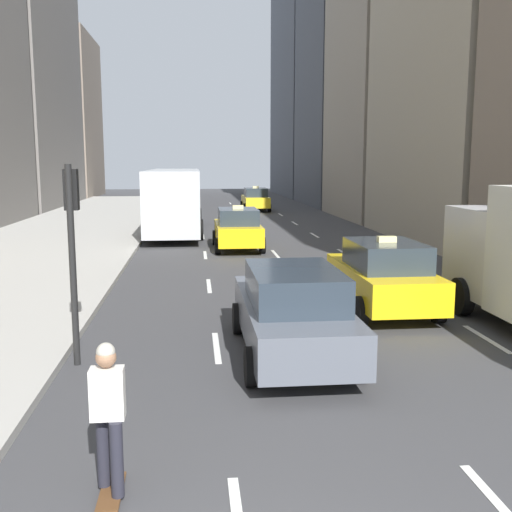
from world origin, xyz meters
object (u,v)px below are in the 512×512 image
skateboarder (108,413)px  traffic_light_pole (72,232)px  taxi_lead (255,199)px  city_bus (175,198)px  sedan_black_near (292,311)px  taxi_third (383,275)px  taxi_second (238,229)px

skateboarder → traffic_light_pole: bearing=104.7°
taxi_lead → city_bus: size_ratio=0.38×
skateboarder → taxi_lead: bearing=81.9°
taxi_lead → city_bus: city_bus is taller
taxi_lead → sedan_black_near: bearing=-94.7°
taxi_third → traffic_light_pole: traffic_light_pole is taller
sedan_black_near → city_bus: bearing=97.8°
taxi_third → skateboarder: size_ratio=2.52×
taxi_second → taxi_third: (2.80, -10.84, 0.00)m
city_bus → skateboarder: 25.05m
sedan_black_near → traffic_light_pole: traffic_light_pole is taller
taxi_third → skateboarder: taxi_third is taller
sedan_black_near → traffic_light_pole: 4.24m
taxi_third → traffic_light_pole: bearing=-154.0°
taxi_third → sedan_black_near: (-2.80, -3.29, -0.01)m
taxi_lead → city_bus: bearing=-112.2°
taxi_third → city_bus: city_bus is taller
taxi_lead → sedan_black_near: taxi_lead is taller
traffic_light_pole → taxi_lead: bearing=78.9°
taxi_second → city_bus: size_ratio=0.38×
taxi_second → city_bus: 7.00m
city_bus → traffic_light_pole: traffic_light_pole is taller
taxi_lead → taxi_third: bearing=-90.0°
taxi_third → sedan_black_near: 4.32m
taxi_third → city_bus: (-5.61, 17.19, 0.91)m
taxi_lead → skateboarder: 39.21m
taxi_lead → skateboarder: taxi_lead is taller
taxi_second → city_bus: city_bus is taller
taxi_second → skateboarder: size_ratio=2.52×
sedan_black_near → city_bus: size_ratio=0.42×
skateboarder → traffic_light_pole: size_ratio=0.48×
taxi_second → sedan_black_near: taxi_second is taller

